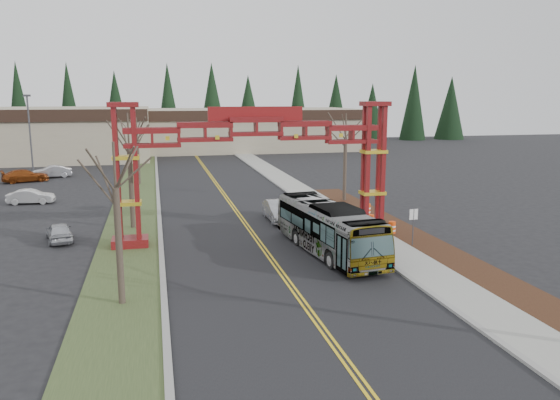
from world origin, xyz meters
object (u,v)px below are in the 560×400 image
object	(u,v)px
bare_tree_right_far	(346,138)
barrel_mid	(371,221)
parked_car_far_a	(52,172)
parked_car_near_a	(59,232)
parked_car_near_b	(31,197)
bare_tree_median_mid	(129,145)
transit_bus	(328,228)
street_sign	(413,220)
silver_sedan	(278,211)
bare_tree_median_far	(137,137)
barrel_north	(367,210)
retail_building_east	(248,129)
bare_tree_median_near	(116,188)
gateway_arch	(256,148)
light_pole_far	(30,128)
parked_car_mid_a	(25,176)
barrel_south	(392,228)

from	to	relation	value
bare_tree_right_far	barrel_mid	size ratio (longest dim) A/B	8.76
parked_car_far_a	parked_car_near_a	bearing A→B (deg)	-3.60
parked_car_near_b	bare_tree_median_mid	world-z (taller)	bare_tree_median_mid
transit_bus	street_sign	size ratio (longest dim) A/B	4.52
street_sign	parked_car_far_a	bearing A→B (deg)	126.73
silver_sedan	bare_tree_median_mid	bearing A→B (deg)	-179.83
bare_tree_median_mid	bare_tree_right_far	size ratio (longest dim) A/B	1.04
bare_tree_median_far	silver_sedan	bearing A→B (deg)	-62.01
silver_sedan	transit_bus	bearing A→B (deg)	-84.01
bare_tree_median_far	barrel_mid	world-z (taller)	bare_tree_median_far
transit_bus	street_sign	xyz separation A→B (m)	(5.53, 0.06, 0.21)
bare_tree_median_mid	barrel_north	bearing A→B (deg)	-0.05
retail_building_east	barrel_north	size ratio (longest dim) A/B	37.89
bare_tree_right_far	parked_car_near_a	bearing A→B (deg)	-158.86
street_sign	barrel_north	bearing A→B (deg)	86.27
parked_car_near_a	bare_tree_median_far	world-z (taller)	bare_tree_median_far
parked_car_near_a	barrel_mid	size ratio (longest dim) A/B	4.11
parked_car_far_a	bare_tree_median_near	size ratio (longest dim) A/B	0.58
parked_car_near_a	retail_building_east	bearing A→B (deg)	-124.56
barrel_north	gateway_arch	bearing A→B (deg)	-152.77
bare_tree_median_near	parked_car_near_b	bearing A→B (deg)	108.99
parked_car_far_a	street_sign	size ratio (longest dim) A/B	1.77
transit_bus	barrel_north	world-z (taller)	transit_bus
gateway_arch	street_sign	xyz separation A→B (m)	(9.11, -3.94, -4.25)
retail_building_east	bare_tree_median_near	world-z (taller)	bare_tree_median_near
parked_car_far_a	bare_tree_median_near	bearing A→B (deg)	-0.62
silver_sedan	barrel_north	world-z (taller)	silver_sedan
transit_bus	bare_tree_median_mid	xyz separation A→B (m)	(-11.58, 9.00, 4.39)
gateway_arch	barrel_mid	distance (m)	10.37
transit_bus	parked_car_far_a	world-z (taller)	transit_bus
parked_car_near_b	barrel_mid	size ratio (longest dim) A/B	4.34
transit_bus	parked_car_near_b	xyz separation A→B (m)	(-20.56, 20.30, -0.88)
bare_tree_median_mid	street_sign	distance (m)	19.75
parked_car_near_b	light_pole_far	size ratio (longest dim) A/B	0.41
silver_sedan	bare_tree_right_far	xyz separation A→B (m)	(7.40, 6.06, 4.91)
gateway_arch	bare_tree_median_mid	size ratio (longest dim) A/B	2.25
bare_tree_median_near	barrel_north	size ratio (longest dim) A/B	7.31
parked_car_mid_a	bare_tree_median_mid	distance (m)	27.91
light_pole_far	barrel_mid	size ratio (longest dim) A/B	10.61
transit_bus	barrel_mid	size ratio (longest dim) A/B	12.28
transit_bus	barrel_mid	distance (m)	7.62
bare_tree_median_mid	bare_tree_right_far	bearing A→B (deg)	18.80
light_pole_far	bare_tree_right_far	bearing A→B (deg)	-40.41
parked_car_near_a	bare_tree_median_mid	xyz separation A→B (m)	(4.50, 2.57, 5.29)
transit_bus	light_pole_far	size ratio (longest dim) A/B	1.16
retail_building_east	light_pole_far	bearing A→B (deg)	-141.62
parked_car_mid_a	bare_tree_right_far	bearing A→B (deg)	-140.41
parked_car_far_a	barrel_south	bearing A→B (deg)	25.37
bare_tree_right_far	barrel_south	distance (m)	13.07
bare_tree_median_near	street_sign	world-z (taller)	bare_tree_median_near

